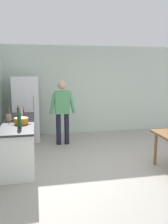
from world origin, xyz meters
The scene contains 11 objects.
ground_plane centered at (0.00, 0.00, 0.00)m, with size 14.00×14.00×0.00m, color #9E998E.
wall_back centered at (0.00, 3.00, 1.35)m, with size 6.40×0.12×2.70m, color silver.
kitchen_counter centered at (-2.00, 0.80, 0.45)m, with size 0.64×2.20×0.90m.
refrigerator centered at (-1.90, 2.40, 0.90)m, with size 0.70×0.67×1.80m.
person centered at (-0.95, 1.85, 0.98)m, with size 0.70×0.22×1.70m.
cooking_pot centered at (-1.93, 0.58, 0.96)m, with size 0.40×0.28×0.12m.
utensil_jar centered at (-2.21, 0.92, 0.98)m, with size 0.11×0.11×0.32m.
bottle_water_clear centered at (-1.96, 1.10, 1.03)m, with size 0.07×0.07×0.30m.
bottle_wine_green centered at (-1.95, 0.23, 1.05)m, with size 0.08×0.08×0.34m.
bottle_sauce_red centered at (-1.92, 1.23, 1.00)m, with size 0.06×0.06×0.24m.
bottle_beer_brown centered at (-2.04, 1.39, 1.01)m, with size 0.06×0.06×0.26m.
Camera 1 is at (-1.63, -4.33, 1.99)m, focal length 38.19 mm.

